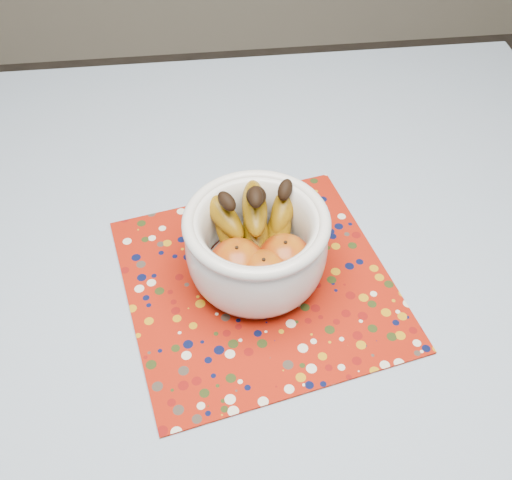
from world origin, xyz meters
TOP-DOWN VIEW (x-y plane):
  - table at (0.00, 0.00)m, footprint 1.20×1.20m
  - tablecloth at (0.00, 0.00)m, footprint 1.32×1.32m
  - placemat at (0.01, 0.02)m, footprint 0.46×0.46m
  - fruit_bowl at (0.01, 0.04)m, footprint 0.22×0.22m

SIDE VIEW (x-z plane):
  - table at x=0.00m, z-range 0.30..1.05m
  - tablecloth at x=0.00m, z-range 0.75..0.76m
  - placemat at x=0.01m, z-range 0.76..0.76m
  - fruit_bowl at x=0.01m, z-range 0.75..0.92m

